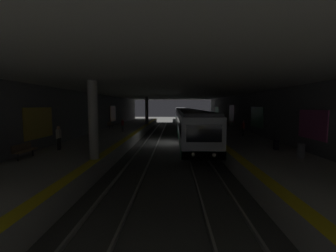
{
  "coord_description": "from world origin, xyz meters",
  "views": [
    {
      "loc": [
        -25.29,
        -0.31,
        4.14
      ],
      "look_at": [
        4.74,
        0.48,
        1.47
      ],
      "focal_mm": 24.31,
      "sensor_mm": 36.0,
      "label": 1
    }
  ],
  "objects": [
    {
      "name": "person_standing_far",
      "position": [
        4.24,
        -5.45,
        1.99
      ],
      "size": [
        0.6,
        0.24,
        1.72
      ],
      "color": "#3B3B3B",
      "rests_on": "platform_left"
    },
    {
      "name": "bench_right_mid",
      "position": [
        5.9,
        8.53,
        1.57
      ],
      "size": [
        1.7,
        0.47,
        0.86
      ],
      "color": "#262628",
      "rests_on": "platform_right"
    },
    {
      "name": "backpack_on_floor",
      "position": [
        8.44,
        -6.19,
        1.25
      ],
      "size": [
        0.3,
        0.2,
        0.4
      ],
      "color": "#1E512D",
      "rests_on": "platform_left"
    },
    {
      "name": "person_walking_mid",
      "position": [
        -2.02,
        -7.39,
        1.92
      ],
      "size": [
        0.6,
        0.22,
        1.61
      ],
      "color": "#252525",
      "rests_on": "platform_left"
    },
    {
      "name": "person_waiting_near",
      "position": [
        1.49,
        5.8,
        1.89
      ],
      "size": [
        0.6,
        0.22,
        1.57
      ],
      "color": "#404040",
      "rests_on": "platform_right"
    },
    {
      "name": "platform_right",
      "position": [
        0.0,
        6.55,
        0.53
      ],
      "size": [
        60.0,
        5.3,
        1.06
      ],
      "color": "#A8A59E",
      "rests_on": "ground"
    },
    {
      "name": "suitcase_rolling",
      "position": [
        -9.2,
        -7.56,
        1.4
      ],
      "size": [
        0.33,
        0.27,
        1.0
      ],
      "color": "black",
      "rests_on": "platform_left"
    },
    {
      "name": "track_left",
      "position": [
        0.0,
        -2.2,
        0.08
      ],
      "size": [
        60.0,
        1.53,
        0.16
      ],
      "color": "gray",
      "rests_on": "ground"
    },
    {
      "name": "platform_left",
      "position": [
        0.0,
        -6.55,
        0.53
      ],
      "size": [
        60.0,
        5.3,
        1.06
      ],
      "color": "#A8A59E",
      "rests_on": "ground"
    },
    {
      "name": "ceiling_slab",
      "position": [
        0.0,
        0.0,
        5.8
      ],
      "size": [
        60.0,
        19.4,
        0.4
      ],
      "color": "beige",
      "rests_on": "wall_left"
    },
    {
      "name": "bench_right_near",
      "position": [
        -12.31,
        8.53,
        1.57
      ],
      "size": [
        1.7,
        0.47,
        0.86
      ],
      "color": "#262628",
      "rests_on": "platform_right"
    },
    {
      "name": "pillar_near",
      "position": [
        -12.31,
        4.35,
        3.33
      ],
      "size": [
        0.56,
        0.56,
        4.55
      ],
      "color": "gray",
      "rests_on": "platform_right"
    },
    {
      "name": "person_boarding",
      "position": [
        -9.68,
        7.78,
        1.96
      ],
      "size": [
        0.6,
        0.23,
        1.67
      ],
      "color": "black",
      "rests_on": "platform_right"
    },
    {
      "name": "bench_left_near",
      "position": [
        2.33,
        -8.53,
        1.57
      ],
      "size": [
        1.7,
        0.47,
        0.86
      ],
      "color": "#262628",
      "rests_on": "platform_left"
    },
    {
      "name": "bench_left_mid",
      "position": [
        9.27,
        -8.53,
        1.57
      ],
      "size": [
        1.7,
        0.47,
        0.86
      ],
      "color": "#262628",
      "rests_on": "platform_left"
    },
    {
      "name": "pillar_far",
      "position": [
        13.56,
        4.35,
        3.33
      ],
      "size": [
        0.56,
        0.56,
        4.55
      ],
      "color": "gray",
      "rests_on": "platform_right"
    },
    {
      "name": "wall_left",
      "position": [
        0.05,
        -9.45,
        2.8
      ],
      "size": [
        60.0,
        0.56,
        5.6
      ],
      "color": "slate",
      "rests_on": "ground"
    },
    {
      "name": "trash_bin",
      "position": [
        -11.87,
        -7.8,
        1.48
      ],
      "size": [
        0.44,
        0.44,
        0.85
      ],
      "color": "#595B5E",
      "rests_on": "platform_left"
    },
    {
      "name": "ground_plane",
      "position": [
        0.0,
        0.0,
        0.0
      ],
      "size": [
        120.0,
        120.0,
        0.0
      ],
      "primitive_type": "plane",
      "color": "#42423F"
    },
    {
      "name": "metro_train",
      "position": [
        17.53,
        -2.2,
        2.03
      ],
      "size": [
        57.28,
        2.83,
        3.49
      ],
      "color": "#B7BCC6",
      "rests_on": "track_left"
    },
    {
      "name": "wall_right",
      "position": [
        0.0,
        9.45,
        2.8
      ],
      "size": [
        60.0,
        0.56,
        5.6
      ],
      "color": "slate",
      "rests_on": "ground"
    },
    {
      "name": "track_right",
      "position": [
        0.0,
        2.2,
        0.08
      ],
      "size": [
        60.0,
        1.53,
        0.16
      ],
      "color": "gray",
      "rests_on": "ground"
    }
  ]
}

